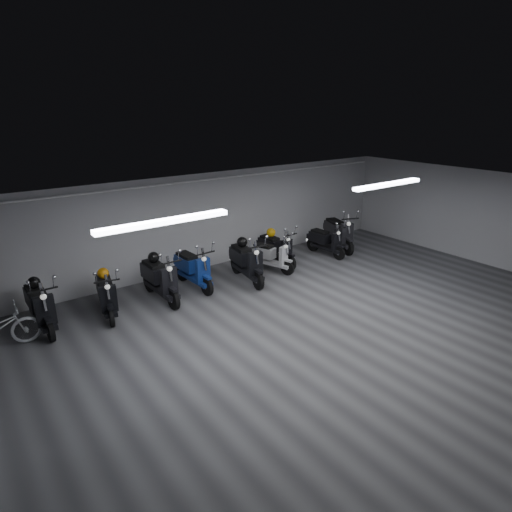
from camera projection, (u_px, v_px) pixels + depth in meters
floor at (325, 335)px, 9.07m from camera, size 14.00×10.00×0.01m
ceiling at (333, 205)px, 8.13m from camera, size 14.00×10.00×0.01m
back_wall at (204, 222)px, 12.39m from camera, size 14.00×0.01×2.80m
right_wall at (497, 220)px, 12.53m from camera, size 0.01×10.00×2.80m
fluor_strip_left at (165, 222)px, 7.22m from camera, size 2.40×0.18×0.08m
fluor_strip_right at (388, 184)px, 10.59m from camera, size 2.40×0.18×0.08m
conduit at (203, 180)px, 11.91m from camera, size 13.60×0.05×0.05m
scooter_0 at (39, 299)px, 9.06m from camera, size 0.68×1.91×1.41m
scooter_1 at (106, 289)px, 9.70m from camera, size 0.93×1.85×1.32m
scooter_3 at (159, 273)px, 10.43m from camera, size 0.71×1.99×1.47m
scooter_4 at (193, 263)px, 11.16m from camera, size 0.72×1.91×1.40m
scooter_5 at (247, 256)px, 11.58m from camera, size 0.93×2.04×1.46m
scooter_6 at (271, 251)px, 12.33m from camera, size 1.03×1.74×1.23m
scooter_7 at (276, 244)px, 12.81m from camera, size 0.70×1.82×1.33m
scooter_8 at (326, 237)px, 13.64m from camera, size 0.65×1.71×1.25m
scooter_9 at (339, 228)px, 14.18m from camera, size 1.28×2.12×1.50m
helmet_0 at (271, 233)px, 12.89m from camera, size 0.28×0.28×0.28m
helmet_1 at (154, 257)px, 10.53m from camera, size 0.28×0.28×0.28m
helmet_2 at (103, 273)px, 9.82m from camera, size 0.26×0.26×0.26m
helmet_3 at (242, 242)px, 11.70m from camera, size 0.29×0.29×0.29m
helmet_4 at (34, 283)px, 9.15m from camera, size 0.27×0.27×0.27m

